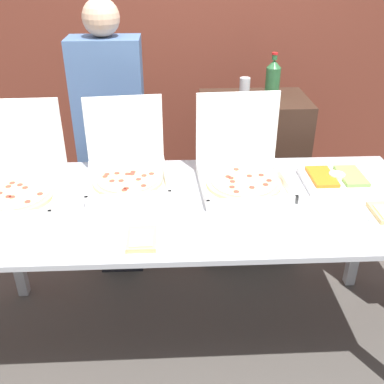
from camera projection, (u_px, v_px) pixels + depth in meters
name	position (u px, v px, depth m)	size (l,w,h in m)	color
ground_plane	(192.00, 336.00, 2.58)	(16.00, 16.00, 0.00)	#514C47
brick_wall_behind	(181.00, 30.00, 3.38)	(10.00, 0.06, 2.80)	brown
buffet_table	(192.00, 219.00, 2.19)	(2.22, 0.93, 0.90)	#B7BABF
pizza_box_far_left	(242.00, 170.00, 2.26)	(0.45, 0.47, 0.43)	white
pizza_box_near_right	(16.00, 181.00, 2.16)	(0.44, 0.46, 0.43)	white
pizza_box_far_right	(127.00, 168.00, 2.29)	(0.44, 0.46, 0.40)	white
paper_plate_front_center	(142.00, 240.00, 1.84)	(0.20, 0.20, 0.03)	white
veggie_tray	(336.00, 179.00, 2.29)	(0.33, 0.27, 0.05)	white
sideboard_podium	(249.00, 178.00, 3.08)	(0.67, 0.45, 1.13)	#382319
soda_bottle	(273.00, 78.00, 2.77)	(0.09, 0.09, 0.27)	#2D6638
soda_can_silver	(245.00, 87.00, 2.79)	(0.07, 0.07, 0.12)	silver
person_guest_plaid	(113.00, 144.00, 2.72)	(0.40, 0.22, 1.73)	black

